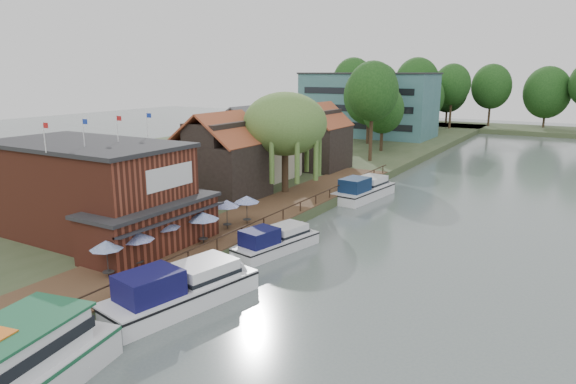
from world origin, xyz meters
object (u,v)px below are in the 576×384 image
Objects in this scene: willow at (285,143)px; swan at (80,377)px; umbrella_3 at (203,228)px; umbrella_1 at (137,249)px; pub at (106,192)px; hotel_block at (368,104)px; umbrella_5 at (247,210)px; cruiser_1 at (275,238)px; umbrella_2 at (164,236)px; umbrella_0 at (107,259)px; cottage_a at (220,156)px; cruiser_0 at (181,284)px; cottage_c at (317,136)px; cottage_b at (253,142)px; umbrella_4 at (227,214)px; cruiser_2 at (364,187)px.

willow is 23.69× the size of swan.
umbrella_3 is (3.44, -17.38, -3.93)m from willow.
willow reaches higher than umbrella_1.
swan is (12.31, -12.31, -4.43)m from pub.
pub is 0.79× the size of hotel_block.
willow is at bearing 105.87° from umbrella_5.
umbrella_3 is 0.27× the size of cruiser_1.
pub is at bearing 177.00° from umbrella_2.
umbrella_0 is 1.00× the size of umbrella_5.
cruiser_0 is (12.00, -19.27, -3.91)m from cottage_a.
swan is (13.31, -27.31, -5.03)m from cottage_a.
cruiser_1 is at bearing 54.61° from umbrella_2.
umbrella_0 is at bearing -81.17° from cottage_c.
umbrella_5 is (6.81, -25.63, -2.96)m from cottage_c.
umbrella_0 and umbrella_2 have the same top height.
cottage_b is 33.12m from cruiser_0.
cottage_a reaches higher than umbrella_2.
umbrella_2 is at bearing -78.94° from hotel_block.
willow is 4.39× the size of umbrella_2.
umbrella_4 is at bearing 89.26° from umbrella_0.
umbrella_3 reaches higher than cruiser_2.
cottage_a is 0.90× the size of cottage_b.
umbrella_2 reaches higher than cruiser_2.
hotel_block is at bearing 100.96° from umbrella_1.
swan is (8.81, -32.31, -5.99)m from willow.
pub reaches higher than cruiser_1.
cruiser_0 is (4.74, -10.67, -0.95)m from umbrella_4.
cruiser_1 is (14.75, -18.54, -4.19)m from cottage_b.
pub is 1.92× the size of cruiser_2.
swan is at bearing -80.18° from cruiser_2.
cottage_c is 32.28m from umbrella_3.
umbrella_0 is 0.27× the size of cruiser_1.
hotel_block is (-8.00, 71.00, 2.50)m from pub.
umbrella_5 is (-0.13, 5.75, 0.00)m from umbrella_3.
pub is 2.33× the size of cottage_a.
cottage_b is 0.92× the size of cruiser_2.
pub is at bearing 135.00° from swan.
hotel_block is 72.82m from umbrella_2.
cruiser_2 is at bearing 103.23° from cruiser_0.
pub reaches higher than umbrella_0.
cottage_c is 39.90m from umbrella_0.
willow is (4.50, 5.00, 0.96)m from cottage_a.
pub is at bearing 138.94° from umbrella_0.
pub is 25.33m from cottage_b.
umbrella_4 is at bearing 107.93° from swan.
cruiser_0 is (15.00, -29.27, -3.91)m from cottage_b.
umbrella_5 is at bearing 119.76° from cruiser_0.
umbrella_4 is (6.26, 6.40, -2.36)m from pub.
umbrella_0 is at bearing -90.85° from cruiser_2.
willow is at bearing -75.96° from cottage_c.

